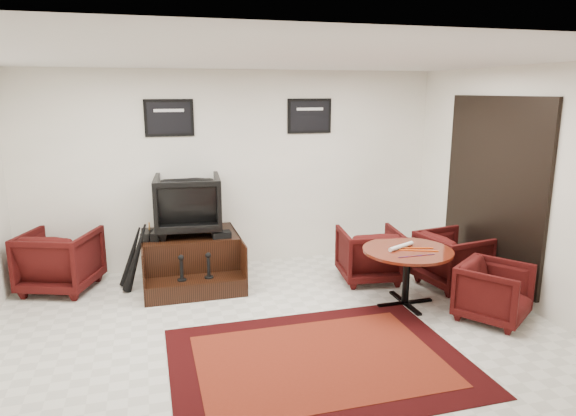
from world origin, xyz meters
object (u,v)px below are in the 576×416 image
(armchair_side, at_px, (60,257))
(table_chair_back, at_px, (369,252))
(table_chair_window, at_px, (454,257))
(shine_podium, at_px, (191,260))
(shine_chair, at_px, (188,201))
(meeting_table, at_px, (407,256))
(table_chair_corner, at_px, (494,289))

(armchair_side, relative_size, table_chair_back, 1.10)
(armchair_side, height_order, table_chair_window, armchair_side)
(shine_podium, distance_m, table_chair_back, 2.39)
(shine_chair, relative_size, armchair_side, 1.01)
(shine_chair, height_order, armchair_side, shine_chair)
(meeting_table, relative_size, table_chair_back, 1.33)
(table_chair_back, xyz_separation_m, table_chair_corner, (0.82, -1.52, -0.04))
(shine_podium, height_order, armchair_side, armchair_side)
(shine_podium, height_order, table_chair_corner, table_chair_corner)
(shine_podium, relative_size, armchair_side, 1.48)
(shine_chair, xyz_separation_m, meeting_table, (2.40, -1.60, -0.48))
(meeting_table, distance_m, table_chair_corner, 1.01)
(shine_podium, height_order, table_chair_window, table_chair_window)
(armchair_side, height_order, table_chair_back, armchair_side)
(table_chair_corner, bearing_deg, meeting_table, 102.85)
(armchair_side, relative_size, meeting_table, 0.82)
(shine_podium, height_order, shine_chair, shine_chair)
(shine_chair, height_order, table_chair_window, shine_chair)
(shine_podium, relative_size, table_chair_window, 1.62)
(meeting_table, height_order, table_chair_window, table_chair_window)
(meeting_table, bearing_deg, table_chair_window, 23.38)
(meeting_table, bearing_deg, armchair_side, 158.15)
(armchair_side, relative_size, table_chair_window, 1.09)
(armchair_side, height_order, meeting_table, armchair_side)
(meeting_table, xyz_separation_m, table_chair_corner, (0.73, -0.65, -0.24))
(table_chair_back, distance_m, table_chair_window, 1.09)
(meeting_table, distance_m, table_chair_window, 0.99)
(shine_chair, bearing_deg, armchair_side, 4.23)
(table_chair_back, xyz_separation_m, table_chair_window, (0.97, -0.49, 0.00))
(table_chair_corner, bearing_deg, shine_chair, 108.55)
(meeting_table, distance_m, table_chair_back, 0.90)
(shine_podium, distance_m, armchair_side, 1.65)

